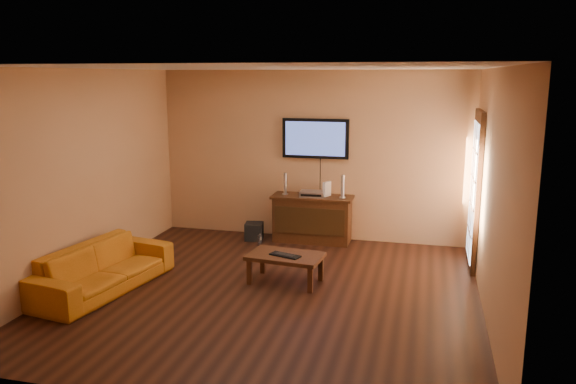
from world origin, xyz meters
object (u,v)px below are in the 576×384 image
(keyboard, at_px, (285,255))
(game_console, at_px, (327,189))
(media_console, at_px, (312,219))
(speaker_left, at_px, (285,185))
(speaker_right, at_px, (343,187))
(av_receiver, at_px, (312,194))
(television, at_px, (315,139))
(bottle, at_px, (260,240))
(subwoofer, at_px, (254,231))
(coffee_table, at_px, (285,258))
(sofa, at_px, (102,260))

(keyboard, bearing_deg, game_console, 84.90)
(media_console, xyz_separation_m, speaker_left, (-0.44, -0.00, 0.53))
(speaker_right, bearing_deg, speaker_left, 178.29)
(speaker_left, distance_m, av_receiver, 0.46)
(television, bearing_deg, av_receiver, -89.04)
(keyboard, bearing_deg, av_receiver, 91.47)
(bottle, bearing_deg, television, 40.80)
(game_console, xyz_separation_m, subwoofer, (-1.16, -0.16, -0.72))
(speaker_left, distance_m, speaker_right, 0.93)
(coffee_table, relative_size, sofa, 0.51)
(television, height_order, keyboard, television)
(sofa, distance_m, av_receiver, 3.38)
(coffee_table, height_order, keyboard, keyboard)
(subwoofer, height_order, bottle, subwoofer)
(television, distance_m, speaker_right, 0.90)
(speaker_left, height_order, speaker_right, speaker_right)
(keyboard, bearing_deg, television, 91.41)
(subwoofer, bearing_deg, av_receiver, -2.86)
(television, height_order, speaker_right, television)
(television, relative_size, bottle, 5.39)
(sofa, height_order, game_console, game_console)
(keyboard, bearing_deg, subwoofer, 118.70)
(television, bearing_deg, bottle, -139.20)
(speaker_left, relative_size, av_receiver, 0.93)
(television, relative_size, coffee_table, 1.08)
(media_console, height_order, television, television)
(game_console, bearing_deg, sofa, -106.04)
(speaker_left, bearing_deg, speaker_right, -1.71)
(av_receiver, distance_m, game_console, 0.24)
(speaker_left, xyz_separation_m, speaker_right, (0.93, -0.03, 0.01))
(bottle, bearing_deg, subwoofer, 122.31)
(game_console, relative_size, bottle, 1.17)
(subwoofer, relative_size, bottle, 1.41)
(coffee_table, xyz_separation_m, bottle, (-0.78, 1.43, -0.23))
(media_console, distance_m, speaker_right, 0.72)
(media_console, distance_m, speaker_left, 0.69)
(bottle, bearing_deg, speaker_left, 55.48)
(coffee_table, height_order, bottle, coffee_table)
(television, bearing_deg, keyboard, -88.59)
(subwoofer, bearing_deg, speaker_right, -4.85)
(speaker_right, bearing_deg, sofa, -134.43)
(television, bearing_deg, game_console, -38.07)
(speaker_right, xyz_separation_m, game_console, (-0.26, 0.06, -0.05))
(media_console, relative_size, bottle, 6.47)
(keyboard, bearing_deg, sofa, -161.29)
(media_console, height_order, speaker_right, speaker_right)
(media_console, relative_size, av_receiver, 3.41)
(sofa, xyz_separation_m, av_receiver, (2.09, 2.62, 0.41))
(media_console, xyz_separation_m, keyboard, (0.05, -1.93, 0.01))
(speaker_right, xyz_separation_m, bottle, (-1.23, -0.41, -0.82))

